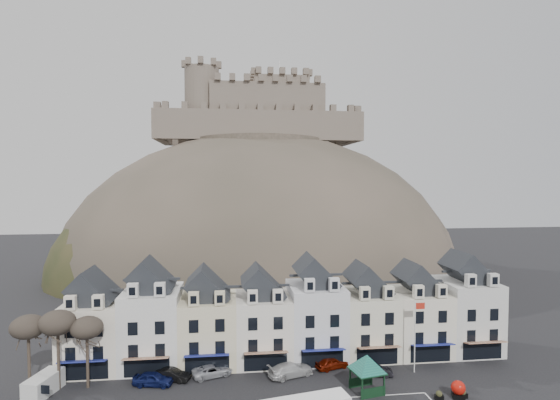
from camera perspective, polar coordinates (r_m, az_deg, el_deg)
The scene contains 18 objects.
townhouse_terrace at distance 57.46m, azimuth 1.40°, elevation -14.92°, with size 54.40×9.35×11.80m.
castle_hill at distance 109.90m, azimuth -1.99°, elevation -9.09°, with size 100.00×76.00×68.00m.
castle at distance 115.74m, azimuth -2.70°, elevation 11.47°, with size 50.20×22.20×22.00m.
tree_left_far at distance 55.52m, azimuth -30.04°, elevation -14.22°, with size 3.61×3.61×8.24m.
tree_left_mid at distance 54.33m, azimuth -27.06°, elevation -14.14°, with size 3.78×3.78×8.64m.
tree_left_near at distance 53.60m, azimuth -23.92°, elevation -15.08°, with size 3.43×3.43×7.84m.
bus_shelter at distance 50.49m, azimuth 11.30°, elevation -20.15°, with size 6.24×6.24×4.05m.
red_buoy at distance 52.81m, azimuth 22.25°, elevation -21.89°, with size 1.53×1.53×1.79m.
flagpole at distance 55.74m, azimuth 17.30°, elevation -16.08°, with size 1.24×0.13×8.53m.
white_van at distance 55.96m, azimuth -28.48°, elevation -20.42°, with size 3.05×4.87×2.06m.
planter_west at distance 51.97m, azimuth 20.06°, elevation -22.84°, with size 1.00×0.66×0.92m.
planter_east at distance 53.06m, azimuth 22.72°, elevation -22.28°, with size 1.07×0.71×1.02m.
car_navy at distance 53.76m, azimuth -16.24°, elevation -21.52°, with size 1.76×4.38×1.49m, color #0D1545.
car_black at distance 54.35m, azimuth -13.94°, elevation -21.30°, with size 1.42×4.08×1.35m, color black.
car_silver at distance 54.58m, azimuth -8.83°, elevation -21.17°, with size 2.15×4.58×1.29m, color #B2B4BB.
car_white at distance 53.97m, azimuth 1.41°, elevation -21.27°, with size 2.18×5.36×1.55m, color silver.
car_maroon at distance 56.20m, azimuth 6.79°, elevation -20.36°, with size 1.65×4.11×1.40m, color #621305.
car_charcoal at distance 55.24m, azimuth 12.44°, elevation -20.92°, with size 1.33×3.80×1.25m, color black.
Camera 1 is at (-7.64, -38.20, 22.82)m, focal length 28.00 mm.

